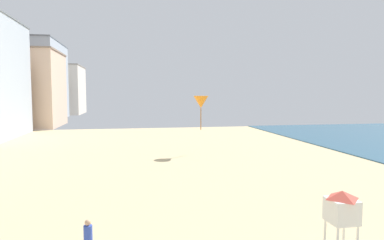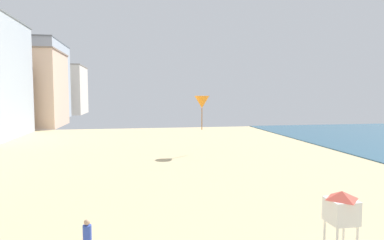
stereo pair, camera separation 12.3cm
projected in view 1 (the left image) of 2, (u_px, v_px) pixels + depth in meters
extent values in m
cube|color=beige|center=(13.00, 90.00, 65.78)|extent=(17.40, 14.36, 14.73)
cube|color=#89715E|center=(12.00, 51.00, 65.19)|extent=(17.75, 14.65, 0.30)
cube|color=#ADB7C1|center=(40.00, 81.00, 84.91)|extent=(10.24, 21.29, 19.41)
cube|color=slate|center=(38.00, 42.00, 84.13)|extent=(10.44, 21.72, 0.30)
cube|color=silver|center=(59.00, 90.00, 107.67)|extent=(14.36, 17.88, 15.25)
cube|color=gray|center=(58.00, 66.00, 107.06)|extent=(14.65, 18.23, 0.30)
cylinder|color=#334CB2|center=(88.00, 233.00, 13.15)|extent=(0.34, 0.34, 0.60)
sphere|color=tan|center=(88.00, 223.00, 13.12)|extent=(0.24, 0.24, 0.24)
cylinder|color=white|center=(358.00, 240.00, 13.66)|extent=(0.10, 0.10, 1.20)
cylinder|color=white|center=(325.00, 233.00, 14.38)|extent=(0.10, 0.10, 1.20)
cylinder|color=white|center=(344.00, 231.00, 14.54)|extent=(0.10, 0.10, 1.20)
cube|color=white|center=(342.00, 211.00, 13.93)|extent=(1.10, 1.10, 1.00)
pyramid|color=#D14C3D|center=(342.00, 195.00, 13.88)|extent=(1.10, 1.10, 0.35)
cone|color=orange|center=(201.00, 102.00, 36.85)|extent=(1.66, 1.66, 1.36)
cylinder|color=#A75C15|center=(201.00, 119.00, 37.00)|extent=(0.09, 0.09, 2.42)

